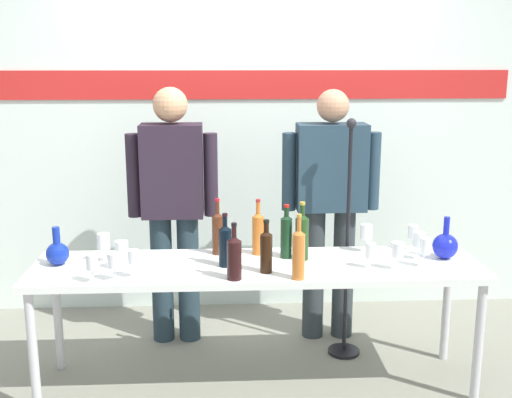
{
  "coord_description": "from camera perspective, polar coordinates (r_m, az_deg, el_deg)",
  "views": [
    {
      "loc": [
        -0.18,
        -3.27,
        1.84
      ],
      "look_at": [
        0.0,
        0.15,
        1.06
      ],
      "focal_mm": 43.73,
      "sensor_mm": 36.0,
      "label": 1
    }
  ],
  "objects": [
    {
      "name": "wine_glass_right_2",
      "position": [
        3.79,
        14.18,
        -2.97
      ],
      "size": [
        0.06,
        0.06,
        0.15
      ],
      "color": "white",
      "rests_on": "display_table"
    },
    {
      "name": "ground_plane",
      "position": [
        3.76,
        0.12,
        -16.48
      ],
      "size": [
        10.0,
        10.0,
        0.0
      ],
      "primitive_type": "plane",
      "color": "gray"
    },
    {
      "name": "wine_glass_left_1",
      "position": [
        3.27,
        -12.87,
        -5.53
      ],
      "size": [
        0.07,
        0.07,
        0.15
      ],
      "color": "white",
      "rests_on": "display_table"
    },
    {
      "name": "wine_glass_right_0",
      "position": [
        3.7,
        10.06,
        -3.02
      ],
      "size": [
        0.07,
        0.07,
        0.17
      ],
      "color": "white",
      "rests_on": "display_table"
    },
    {
      "name": "back_wall",
      "position": [
        4.53,
        -0.72,
        8.54
      ],
      "size": [
        5.32,
        0.11,
        3.0
      ],
      "color": "white",
      "rests_on": "ground"
    },
    {
      "name": "display_table",
      "position": [
        3.48,
        0.13,
        -6.87
      ],
      "size": [
        2.48,
        0.59,
        0.72
      ],
      "color": "white",
      "rests_on": "ground"
    },
    {
      "name": "wine_glass_left_3",
      "position": [
        3.29,
        -11.14,
        -5.27
      ],
      "size": [
        0.06,
        0.06,
        0.15
      ],
      "color": "white",
      "rests_on": "display_table"
    },
    {
      "name": "wine_glass_left_0",
      "position": [
        3.42,
        -12.19,
        -4.5
      ],
      "size": [
        0.07,
        0.07,
        0.16
      ],
      "color": "white",
      "rests_on": "display_table"
    },
    {
      "name": "presenter_right",
      "position": [
        4.05,
        6.82,
        0.06
      ],
      "size": [
        0.63,
        0.22,
        1.65
      ],
      "color": "#2E363A",
      "rests_on": "ground"
    },
    {
      "name": "microphone_stand",
      "position": [
        3.94,
        8.24,
        -7.25
      ],
      "size": [
        0.2,
        0.2,
        1.49
      ],
      "color": "black",
      "rests_on": "ground"
    },
    {
      "name": "decanter_blue_right",
      "position": [
        3.7,
        16.92,
        -4.08
      ],
      "size": [
        0.14,
        0.14,
        0.24
      ],
      "color": "#1822C0",
      "rests_on": "display_table"
    },
    {
      "name": "wine_bottle_0",
      "position": [
        3.61,
        -3.53,
        -2.97
      ],
      "size": [
        0.06,
        0.06,
        0.33
      ],
      "color": "#4F2715",
      "rests_on": "display_table"
    },
    {
      "name": "wine_bottle_7",
      "position": [
        3.51,
        4.23,
        -3.31
      ],
      "size": [
        0.08,
        0.08,
        0.33
      ],
      "color": "#1F3F19",
      "rests_on": "display_table"
    },
    {
      "name": "wine_bottle_2",
      "position": [
        3.3,
        0.94,
        -4.65
      ],
      "size": [
        0.07,
        0.07,
        0.29
      ],
      "color": "black",
      "rests_on": "display_table"
    },
    {
      "name": "wine_bottle_6",
      "position": [
        3.4,
        -2.84,
        -4.13
      ],
      "size": [
        0.07,
        0.07,
        0.3
      ],
      "color": "black",
      "rests_on": "display_table"
    },
    {
      "name": "wine_bottle_1",
      "position": [
        3.2,
        3.92,
        -4.92
      ],
      "size": [
        0.07,
        0.07,
        0.34
      ],
      "color": "orange",
      "rests_on": "display_table"
    },
    {
      "name": "wine_bottle_5",
      "position": [
        3.2,
        -2.01,
        -5.25
      ],
      "size": [
        0.08,
        0.08,
        0.3
      ],
      "color": "black",
      "rests_on": "display_table"
    },
    {
      "name": "decanter_blue_left",
      "position": [
        3.6,
        -17.71,
        -4.67
      ],
      "size": [
        0.13,
        0.13,
        0.22
      ],
      "color": "#122A99",
      "rests_on": "display_table"
    },
    {
      "name": "wine_glass_right_1",
      "position": [
        3.43,
        10.41,
        -4.7
      ],
      "size": [
        0.06,
        0.06,
        0.14
      ],
      "color": "white",
      "rests_on": "display_table"
    },
    {
      "name": "wine_bottle_4",
      "position": [
        3.54,
        2.78,
        -3.26
      ],
      "size": [
        0.07,
        0.07,
        0.31
      ],
      "color": "#14351C",
      "rests_on": "display_table"
    },
    {
      "name": "wine_glass_right_4",
      "position": [
        3.63,
        14.74,
        -3.65
      ],
      "size": [
        0.07,
        0.07,
        0.16
      ],
      "color": "white",
      "rests_on": "display_table"
    },
    {
      "name": "wine_glass_right_5",
      "position": [
        3.51,
        15.22,
        -4.23
      ],
      "size": [
        0.06,
        0.06,
        0.16
      ],
      "color": "white",
      "rests_on": "display_table"
    },
    {
      "name": "wine_glass_left_2",
      "position": [
        3.27,
        -14.8,
        -5.66
      ],
      "size": [
        0.06,
        0.06,
        0.15
      ],
      "color": "white",
      "rests_on": "display_table"
    },
    {
      "name": "wine_glass_left_4",
      "position": [
        3.57,
        -13.76,
        -3.83
      ],
      "size": [
        0.07,
        0.07,
        0.16
      ],
      "color": "white",
      "rests_on": "display_table"
    },
    {
      "name": "presenter_left",
      "position": [
        4.01,
        -7.59,
        -0.16
      ],
      "size": [
        0.57,
        0.22,
        1.66
      ],
      "color": "#243641",
      "rests_on": "ground"
    },
    {
      "name": "wine_glass_right_3",
      "position": [
        3.43,
        12.83,
        -4.59
      ],
      "size": [
        0.07,
        0.07,
        0.15
      ],
      "color": "white",
      "rests_on": "display_table"
    },
    {
      "name": "wine_bottle_3",
      "position": [
        3.6,
        0.19,
        -3.02
      ],
      "size": [
        0.07,
        0.07,
        0.33
      ],
      "color": "orange",
      "rests_on": "display_table"
    }
  ]
}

